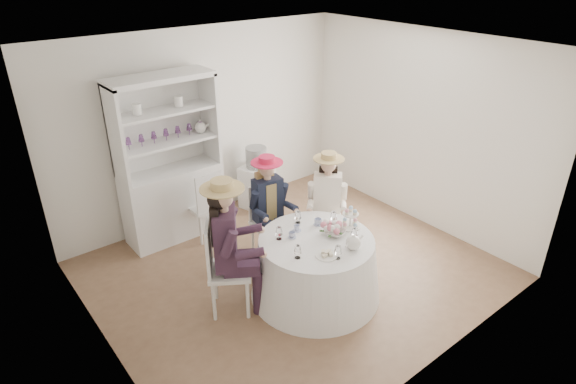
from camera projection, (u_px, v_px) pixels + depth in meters
ground at (293, 270)px, 5.99m from camera, size 4.50×4.50×0.00m
ceiling at (294, 47)px, 4.77m from camera, size 4.50×4.50×0.00m
wall_back at (204, 126)px, 6.78m from camera, size 4.50×0.00×4.50m
wall_front at (446, 249)px, 3.99m from camera, size 4.50×0.00×4.50m
wall_left at (91, 239)px, 4.13m from camera, size 0.00×4.50×4.50m
wall_right at (419, 129)px, 6.64m from camera, size 0.00×4.50×4.50m
tea_table at (316, 267)px, 5.43m from camera, size 1.48×1.48×0.73m
hutch at (171, 182)px, 6.42m from camera, size 1.41×0.73×2.23m
side_table at (257, 187)px, 7.35m from camera, size 0.53×0.53×0.66m
hatbox at (256, 157)px, 7.13m from camera, size 0.33×0.33×0.31m
guest_left at (228, 240)px, 4.97m from camera, size 0.67×0.63×1.57m
guest_mid at (268, 202)px, 5.95m from camera, size 0.51×0.54×1.38m
guest_right at (327, 197)px, 6.09m from camera, size 0.58×0.58×1.36m
spare_chair at (206, 203)px, 6.43m from camera, size 0.42×0.42×1.00m
teacup_a at (292, 235)px, 5.28m from camera, size 0.09×0.09×0.06m
teacup_b at (297, 228)px, 5.41m from camera, size 0.09×0.09×0.07m
teacup_c at (318, 222)px, 5.52m from camera, size 0.10×0.10×0.07m
flower_bowl at (335, 233)px, 5.32m from camera, size 0.29×0.29×0.06m
flower_arrangement at (332, 227)px, 5.31m from camera, size 0.19×0.19×0.07m
table_teapot at (353, 243)px, 5.07m from camera, size 0.23×0.16×0.17m
sandwich_plate at (327, 255)px, 4.97m from camera, size 0.23×0.23×0.05m
cupcake_stand at (350, 220)px, 5.46m from camera, size 0.25×0.25×0.23m
stemware_set at (317, 234)px, 5.23m from camera, size 0.85×0.89×0.15m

